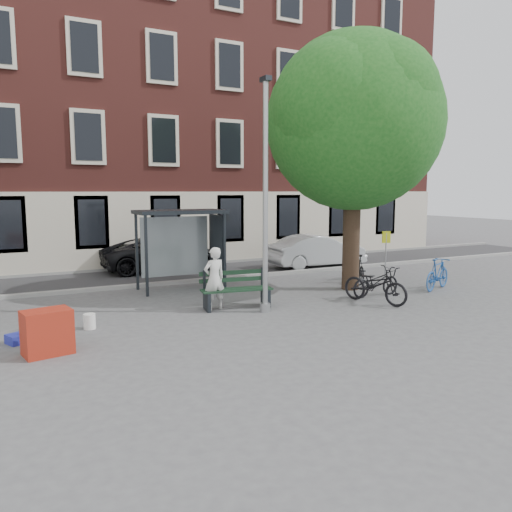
{
  "coord_description": "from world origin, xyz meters",
  "views": [
    {
      "loc": [
        -6.19,
        -11.56,
        3.23
      ],
      "look_at": [
        0.19,
        0.92,
        1.4
      ],
      "focal_mm": 35.0,
      "sensor_mm": 36.0,
      "label": 1
    }
  ],
  "objects": [
    {
      "name": "ground",
      "position": [
        0.0,
        0.0,
        0.0
      ],
      "size": [
        90.0,
        90.0,
        0.0
      ],
      "primitive_type": "plane",
      "color": "#4C4C4F",
      "rests_on": "ground"
    },
    {
      "name": "road",
      "position": [
        0.0,
        7.0,
        0.01
      ],
      "size": [
        40.0,
        4.0,
        0.01
      ],
      "primitive_type": "cube",
      "color": "#28282B",
      "rests_on": "ground"
    },
    {
      "name": "curb_near",
      "position": [
        0.0,
        5.0,
        0.06
      ],
      "size": [
        40.0,
        0.25,
        0.12
      ],
      "primitive_type": "cube",
      "color": "gray",
      "rests_on": "ground"
    },
    {
      "name": "curb_far",
      "position": [
        0.0,
        9.0,
        0.06
      ],
      "size": [
        40.0,
        0.25,
        0.12
      ],
      "primitive_type": "cube",
      "color": "gray",
      "rests_on": "ground"
    },
    {
      "name": "building_row",
      "position": [
        0.0,
        13.0,
        7.0
      ],
      "size": [
        30.0,
        8.0,
        14.0
      ],
      "primitive_type": "cube",
      "color": "brown",
      "rests_on": "ground"
    },
    {
      "name": "lamppost",
      "position": [
        0.0,
        0.0,
        2.78
      ],
      "size": [
        0.28,
        0.35,
        6.11
      ],
      "color": "#9EA0A3",
      "rests_on": "ground"
    },
    {
      "name": "tree_right",
      "position": [
        4.01,
        1.38,
        5.62
      ],
      "size": [
        5.76,
        5.6,
        8.2
      ],
      "color": "black",
      "rests_on": "ground"
    },
    {
      "name": "bus_shelter",
      "position": [
        -0.61,
        4.11,
        1.92
      ],
      "size": [
        2.85,
        1.45,
        2.62
      ],
      "color": "#1E2328",
      "rests_on": "ground"
    },
    {
      "name": "painter",
      "position": [
        -1.1,
        0.88,
        0.86
      ],
      "size": [
        0.68,
        0.5,
        1.72
      ],
      "primitive_type": "imported",
      "rotation": [
        0.0,
        0.0,
        3.29
      ],
      "color": "silver",
      "rests_on": "ground"
    },
    {
      "name": "bench",
      "position": [
        -0.49,
        0.8,
        0.47
      ],
      "size": [
        2.04,
        0.93,
        1.01
      ],
      "rotation": [
        0.0,
        0.0,
        -0.15
      ],
      "color": "#1E2328",
      "rests_on": "ground"
    },
    {
      "name": "bike_a",
      "position": [
        3.97,
        0.21,
        0.46
      ],
      "size": [
        1.77,
        0.65,
        0.92
      ],
      "primitive_type": "imported",
      "rotation": [
        0.0,
        0.0,
        1.59
      ],
      "color": "black",
      "rests_on": "ground"
    },
    {
      "name": "bike_b",
      "position": [
        6.49,
        0.12,
        0.52
      ],
      "size": [
        1.81,
        1.1,
        1.05
      ],
      "primitive_type": "imported",
      "rotation": [
        0.0,
        0.0,
        1.95
      ],
      "color": "#1A4892",
      "rests_on": "ground"
    },
    {
      "name": "bike_c",
      "position": [
        3.35,
        -0.5,
        0.54
      ],
      "size": [
        1.34,
        2.17,
        1.08
      ],
      "primitive_type": "imported",
      "rotation": [
        0.0,
        0.0,
        0.33
      ],
      "color": "black",
      "rests_on": "ground"
    },
    {
      "name": "bike_d",
      "position": [
        5.13,
        2.5,
        0.49
      ],
      "size": [
        1.11,
        1.69,
        0.99
      ],
      "primitive_type": "imported",
      "rotation": [
        0.0,
        0.0,
        2.71
      ],
      "color": "black",
      "rests_on": "ground"
    },
    {
      "name": "car_dark",
      "position": [
        -0.38,
        8.17,
        0.68
      ],
      "size": [
        4.9,
        2.26,
        1.36
      ],
      "primitive_type": "imported",
      "rotation": [
        0.0,
        0.0,
        1.57
      ],
      "color": "black",
      "rests_on": "ground"
    },
    {
      "name": "car_silver",
      "position": [
        5.71,
        6.0,
        0.69
      ],
      "size": [
        4.25,
        1.62,
        1.38
      ],
      "primitive_type": "imported",
      "rotation": [
        0.0,
        0.0,
        1.53
      ],
      "color": "#ADB1B5",
      "rests_on": "ground"
    },
    {
      "name": "red_stand",
      "position": [
        -5.5,
        -1.12,
        0.45
      ],
      "size": [
        1.0,
        0.76,
        0.9
      ],
      "primitive_type": "cube",
      "rotation": [
        0.0,
        0.0,
        0.19
      ],
      "color": "#9D2415",
      "rests_on": "ground"
    },
    {
      "name": "blue_crate",
      "position": [
        -5.95,
        -0.02,
        0.1
      ],
      "size": [
        0.66,
        0.59,
        0.2
      ],
      "primitive_type": "cube",
      "rotation": [
        0.0,
        0.0,
        0.41
      ],
      "color": "navy",
      "rests_on": "ground"
    },
    {
      "name": "bucket_a",
      "position": [
        -4.47,
        0.42,
        0.18
      ],
      "size": [
        0.34,
        0.34,
        0.36
      ],
      "primitive_type": "cylinder",
      "rotation": [
        0.0,
        0.0,
        0.24
      ],
      "color": "white",
      "rests_on": "ground"
    },
    {
      "name": "bucket_b",
      "position": [
        -5.71,
        -0.18,
        0.18
      ],
      "size": [
        0.31,
        0.31,
        0.36
      ],
      "primitive_type": "cylinder",
      "rotation": [
        0.0,
        0.0,
        0.12
      ],
      "color": "white",
      "rests_on": "ground"
    },
    {
      "name": "bucket_c",
      "position": [
        -5.46,
        0.92,
        0.18
      ],
      "size": [
        0.3,
        0.3,
        0.36
      ],
      "primitive_type": "cylinder",
      "rotation": [
        0.0,
        0.0,
        0.08
      ],
      "color": "white",
      "rests_on": "ground"
    },
    {
      "name": "notice_sign",
      "position": [
        5.84,
        1.89,
        1.31
      ],
      "size": [
        0.31,
        0.1,
        1.83
      ],
      "rotation": [
        0.0,
        0.0,
        -0.24
      ],
      "color": "#9EA0A3",
      "rests_on": "ground"
    }
  ]
}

